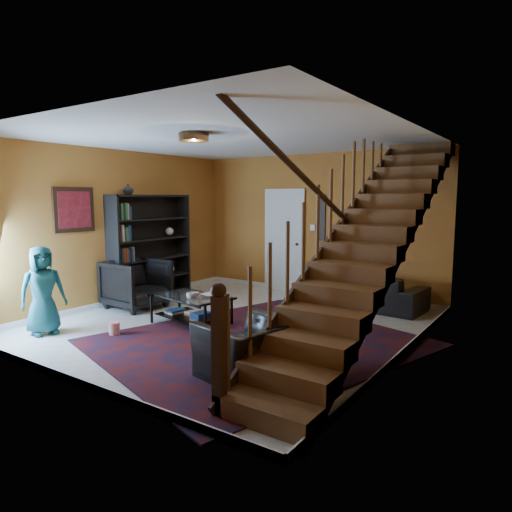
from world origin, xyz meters
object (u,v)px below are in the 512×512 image
(bookshelf, at_px, (151,249))
(armchair_left, at_px, (137,284))
(armchair_right, at_px, (248,349))
(sofa, at_px, (363,289))
(coffee_table, at_px, (191,308))

(bookshelf, relative_size, armchair_left, 2.09)
(armchair_right, bearing_deg, sofa, -164.80)
(sofa, xyz_separation_m, armchair_right, (0.18, -3.83, 0.00))
(sofa, height_order, armchair_right, armchair_right)
(armchair_left, height_order, armchair_right, armchair_left)
(armchair_left, relative_size, coffee_table, 0.75)
(sofa, distance_m, coffee_table, 3.15)
(bookshelf, distance_m, coffee_table, 2.18)
(sofa, relative_size, armchair_left, 2.23)
(bookshelf, relative_size, coffee_table, 1.58)
(bookshelf, bearing_deg, sofa, 25.18)
(sofa, relative_size, armchair_right, 2.22)
(bookshelf, height_order, coffee_table, bookshelf)
(bookshelf, xyz_separation_m, armchair_left, (0.35, -0.68, -0.53))
(sofa, distance_m, armchair_right, 3.83)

